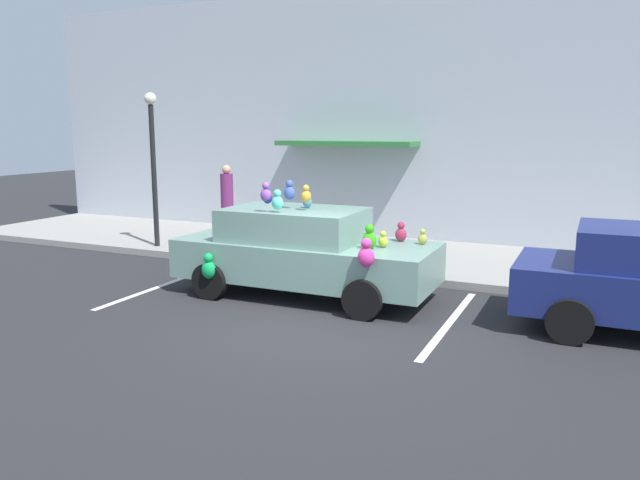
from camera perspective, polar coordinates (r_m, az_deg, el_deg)
ground_plane at (r=9.35m, az=0.01°, el=-7.99°), size 60.00×60.00×0.00m
sidewalk at (r=13.88m, az=8.58°, el=-1.67°), size 24.00×4.00×0.15m
storefront_building at (r=15.67m, az=11.01°, el=11.10°), size 24.00×1.25×6.40m
parking_stripe_front at (r=9.74m, az=11.93°, el=-7.45°), size 0.12×3.60×0.01m
parking_stripe_rear at (r=12.07m, az=-14.30°, el=-4.06°), size 0.12×3.60×0.01m
plush_covered_car at (r=10.86m, az=-1.59°, el=-1.02°), size 4.56×2.13×2.05m
teddy_bear_on_sidewalk at (r=13.04m, az=3.82°, el=-0.55°), size 0.37×0.31×0.71m
street_lamp_post at (r=15.02m, az=-15.21°, el=7.82°), size 0.28×0.28×3.59m
pedestrian_near_shopfront at (r=16.06m, az=-8.58°, el=3.38°), size 0.32×0.32×1.85m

